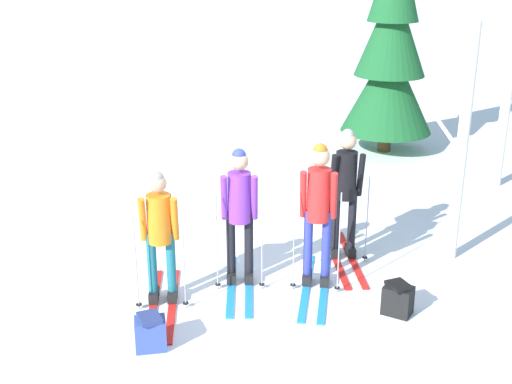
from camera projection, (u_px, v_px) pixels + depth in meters
The scene contains 9 objects.
ground_plane at pixel (260, 283), 8.33m from camera, with size 400.00×400.00×0.00m, color white.
skier_in_orange at pixel (160, 231), 7.62m from camera, with size 0.86×1.74×1.62m.
skier_in_purple at pixel (240, 211), 8.03m from camera, with size 0.90×1.60×1.74m.
skier_in_red at pixel (318, 209), 7.96m from camera, with size 1.17×1.66×1.82m.
skier_in_black at pixel (345, 186), 8.73m from camera, with size 0.85×1.75×1.79m.
pine_tree_near at pixel (390, 52), 13.12m from camera, with size 1.83×1.83×4.43m.
birch_tree_slender at pixel (461, 144), 8.51m from camera, with size 0.35×0.87×3.13m.
backpack_on_snow_front at pixel (398, 299), 7.58m from camera, with size 0.38×0.40×0.38m.
backpack_on_snow_beside at pixel (151, 332), 6.92m from camera, with size 0.37×0.30×0.38m.
Camera 1 is at (-2.93, -6.83, 3.93)m, focal length 46.72 mm.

